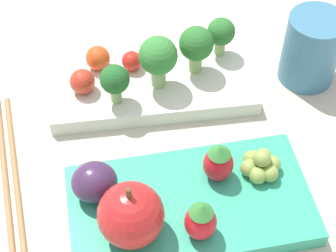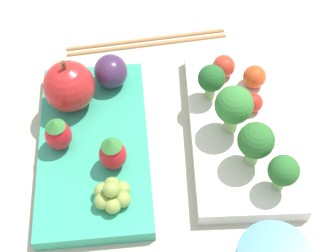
{
  "view_description": "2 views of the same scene",
  "coord_description": "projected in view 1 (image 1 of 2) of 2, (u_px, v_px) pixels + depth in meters",
  "views": [
    {
      "loc": [
        -0.07,
        -0.35,
        0.45
      ],
      "look_at": [
        0.0,
        -0.0,
        0.03
      ],
      "focal_mm": 60.0,
      "sensor_mm": 36.0,
      "label": 1
    },
    {
      "loc": [
        0.29,
        -0.03,
        0.44
      ],
      "look_at": [
        0.0,
        -0.0,
        0.03
      ],
      "focal_mm": 50.0,
      "sensor_mm": 36.0,
      "label": 2
    }
  ],
  "objects": [
    {
      "name": "ground_plane",
      "position": [
        166.0,
        143.0,
        0.57
      ],
      "size": [
        4.0,
        4.0,
        0.0
      ],
      "primitive_type": "plane",
      "color": "#BCB29E"
    },
    {
      "name": "bento_box_savoury",
      "position": [
        149.0,
        82.0,
        0.62
      ],
      "size": [
        0.23,
        0.12,
        0.02
      ],
      "color": "silver",
      "rests_on": "ground_plane"
    },
    {
      "name": "bento_box_fruit",
      "position": [
        190.0,
        205.0,
        0.52
      ],
      "size": [
        0.22,
        0.12,
        0.02
      ],
      "color": "#33A87F",
      "rests_on": "ground_plane"
    },
    {
      "name": "broccoli_floret_0",
      "position": [
        115.0,
        81.0,
        0.56
      ],
      "size": [
        0.03,
        0.03,
        0.05
      ],
      "color": "#93B770",
      "rests_on": "bento_box_savoury"
    },
    {
      "name": "broccoli_floret_1",
      "position": [
        196.0,
        45.0,
        0.59
      ],
      "size": [
        0.04,
        0.04,
        0.06
      ],
      "color": "#93B770",
      "rests_on": "bento_box_savoury"
    },
    {
      "name": "broccoli_floret_2",
      "position": [
        158.0,
        57.0,
        0.57
      ],
      "size": [
        0.04,
        0.04,
        0.06
      ],
      "color": "#93B770",
      "rests_on": "bento_box_savoury"
    },
    {
      "name": "broccoli_floret_3",
      "position": [
        221.0,
        33.0,
        0.61
      ],
      "size": [
        0.03,
        0.03,
        0.05
      ],
      "color": "#93B770",
      "rests_on": "bento_box_savoury"
    },
    {
      "name": "cherry_tomato_0",
      "position": [
        98.0,
        58.0,
        0.61
      ],
      "size": [
        0.03,
        0.03,
        0.03
      ],
      "color": "#DB4C1E",
      "rests_on": "bento_box_savoury"
    },
    {
      "name": "cherry_tomato_1",
      "position": [
        82.0,
        82.0,
        0.59
      ],
      "size": [
        0.03,
        0.03,
        0.03
      ],
      "color": "red",
      "rests_on": "bento_box_savoury"
    },
    {
      "name": "cherry_tomato_2",
      "position": [
        132.0,
        61.0,
        0.61
      ],
      "size": [
        0.02,
        0.02,
        0.02
      ],
      "color": "red",
      "rests_on": "bento_box_savoury"
    },
    {
      "name": "apple",
      "position": [
        131.0,
        215.0,
        0.47
      ],
      "size": [
        0.06,
        0.06,
        0.07
      ],
      "color": "red",
      "rests_on": "bento_box_fruit"
    },
    {
      "name": "strawberry_0",
      "position": [
        201.0,
        220.0,
        0.47
      ],
      "size": [
        0.03,
        0.03,
        0.04
      ],
      "color": "red",
      "rests_on": "bento_box_fruit"
    },
    {
      "name": "strawberry_1",
      "position": [
        218.0,
        162.0,
        0.51
      ],
      "size": [
        0.03,
        0.03,
        0.04
      ],
      "color": "red",
      "rests_on": "bento_box_fruit"
    },
    {
      "name": "plum",
      "position": [
        94.0,
        182.0,
        0.5
      ],
      "size": [
        0.04,
        0.04,
        0.04
      ],
      "color": "#42284C",
      "rests_on": "bento_box_fruit"
    },
    {
      "name": "grape_cluster",
      "position": [
        261.0,
        165.0,
        0.52
      ],
      "size": [
        0.04,
        0.04,
        0.03
      ],
      "color": "#8EA84C",
      "rests_on": "bento_box_fruit"
    },
    {
      "name": "drinking_cup",
      "position": [
        311.0,
        49.0,
        0.61
      ],
      "size": [
        0.06,
        0.06,
        0.08
      ],
      "color": "teal",
      "rests_on": "ground_plane"
    },
    {
      "name": "chopsticks_pair",
      "position": [
        10.0,
        176.0,
        0.54
      ],
      "size": [
        0.03,
        0.21,
        0.01
      ],
      "color": "#A37547",
      "rests_on": "ground_plane"
    }
  ]
}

